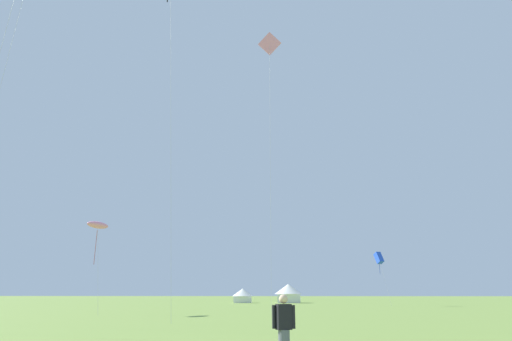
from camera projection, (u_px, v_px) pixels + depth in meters
name	position (u px, v px, depth m)	size (l,w,h in m)	color
kite_blue_box	(379.00, 258.00, 60.01)	(1.53, 2.20, 7.29)	blue
kite_pink_diamond	(270.00, 48.00, 38.29)	(2.13, 2.34, 24.46)	pink
kite_pink_parafoil	(98.00, 225.00, 38.20)	(2.72, 3.77, 7.94)	pink
person_spectator	(284.00, 332.00, 10.35)	(0.57, 0.34, 1.73)	#565B66
festival_tent_left	(243.00, 295.00, 73.85)	(3.67, 3.67, 2.39)	white
festival_tent_center	(288.00, 292.00, 73.58)	(4.85, 4.85, 3.15)	white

